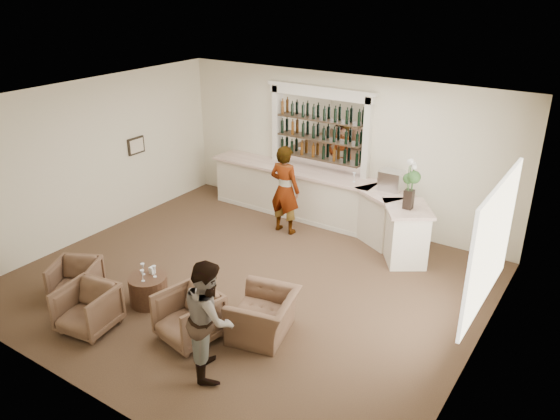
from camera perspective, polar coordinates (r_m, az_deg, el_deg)
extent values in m
plane|color=brown|center=(10.09, -3.43, -7.60)|extent=(8.00, 8.00, 0.00)
cube|color=beige|center=(12.16, 6.36, 6.32)|extent=(8.00, 0.04, 3.30)
cube|color=beige|center=(12.07, -19.08, 5.03)|extent=(0.04, 7.00, 3.30)
cube|color=beige|center=(7.83, 20.53, -5.12)|extent=(0.04, 7.00, 3.30)
cube|color=white|center=(8.86, -3.94, 11.02)|extent=(8.00, 7.00, 0.04)
cube|color=white|center=(8.25, 21.25, -3.34)|extent=(0.05, 2.40, 1.90)
cube|color=black|center=(12.77, -14.81, 6.52)|extent=(0.04, 0.46, 0.38)
cube|color=beige|center=(12.75, -14.73, 6.50)|extent=(0.01, 0.38, 0.30)
cube|color=white|center=(12.70, 1.40, 1.91)|extent=(4.00, 0.70, 1.08)
cube|color=beige|center=(12.49, 1.38, 4.32)|extent=(4.10, 0.82, 0.06)
cube|color=white|center=(11.52, 10.71, -0.84)|extent=(1.12, 1.04, 1.08)
cube|color=beige|center=(11.29, 10.89, 1.77)|extent=(1.27, 1.19, 0.06)
cube|color=white|center=(10.86, 12.99, -2.61)|extent=(1.08, 1.14, 1.08)
cube|color=beige|center=(10.61, 13.22, 0.12)|extent=(1.24, 1.29, 0.06)
cube|color=beige|center=(12.63, 0.58, -0.61)|extent=(4.00, 0.06, 0.10)
cube|color=white|center=(12.28, 4.29, 8.04)|extent=(2.15, 0.02, 1.65)
cube|color=beige|center=(12.95, -0.36, 6.61)|extent=(0.14, 0.16, 2.90)
cube|color=beige|center=(11.88, 8.92, 4.76)|extent=(0.14, 0.16, 2.90)
cube|color=beige|center=(12.03, 4.28, 12.07)|extent=(2.52, 0.16, 0.18)
cube|color=beige|center=(12.00, 4.29, 12.63)|extent=(2.64, 0.20, 0.08)
cube|color=#34271A|center=(12.35, 3.96, 5.38)|extent=(2.05, 0.20, 0.03)
cube|color=#34271A|center=(12.22, 4.02, 7.34)|extent=(2.05, 0.20, 0.03)
cube|color=#34271A|center=(12.11, 4.08, 9.34)|extent=(2.05, 0.20, 0.03)
cylinder|color=#4D3421|center=(9.65, -13.56, -8.12)|extent=(0.66, 0.66, 0.50)
imported|color=gray|center=(11.63, 0.50, 2.13)|extent=(0.72, 0.48, 1.94)
imported|color=gray|center=(7.67, -7.39, -11.11)|extent=(1.06, 1.07, 1.74)
imported|color=brown|center=(10.12, -20.55, -6.86)|extent=(1.01, 1.02, 0.69)
imported|color=brown|center=(9.20, -19.47, -9.68)|extent=(0.92, 0.94, 0.75)
imported|color=brown|center=(8.59, -9.50, -10.93)|extent=(1.00, 1.02, 0.79)
imported|color=brown|center=(8.60, -1.73, -10.93)|extent=(1.16, 1.25, 0.69)
cube|color=#BABBBF|center=(11.34, 11.56, 3.06)|extent=(0.46, 0.39, 0.40)
cube|color=black|center=(10.48, 13.29, 1.10)|extent=(0.17, 0.17, 0.37)
cube|color=white|center=(9.59, -13.21, -6.15)|extent=(0.08, 0.08, 0.12)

